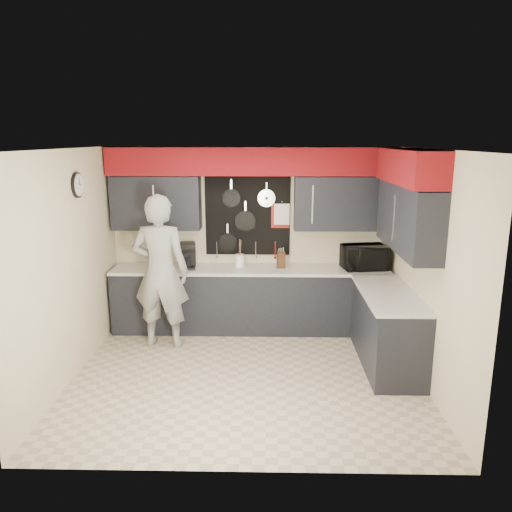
{
  "coord_description": "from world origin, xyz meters",
  "views": [
    {
      "loc": [
        0.23,
        -5.37,
        2.71
      ],
      "look_at": [
        0.1,
        0.5,
        1.32
      ],
      "focal_mm": 35.0,
      "sensor_mm": 36.0,
      "label": 1
    }
  ],
  "objects_px": {
    "microwave": "(364,257)",
    "knife_block": "(281,260)",
    "coffee_maker": "(188,255)",
    "utensil_crock": "(240,261)",
    "person": "(161,272)"
  },
  "relations": [
    {
      "from": "person",
      "to": "coffee_maker",
      "type": "bearing_deg",
      "value": -108.82
    },
    {
      "from": "coffee_maker",
      "to": "person",
      "type": "height_order",
      "value": "person"
    },
    {
      "from": "knife_block",
      "to": "person",
      "type": "height_order",
      "value": "person"
    },
    {
      "from": "knife_block",
      "to": "coffee_maker",
      "type": "height_order",
      "value": "coffee_maker"
    },
    {
      "from": "knife_block",
      "to": "utensil_crock",
      "type": "bearing_deg",
      "value": 166.41
    },
    {
      "from": "microwave",
      "to": "utensil_crock",
      "type": "relative_size",
      "value": 3.37
    },
    {
      "from": "coffee_maker",
      "to": "microwave",
      "type": "bearing_deg",
      "value": -7.66
    },
    {
      "from": "coffee_maker",
      "to": "person",
      "type": "bearing_deg",
      "value": -123.08
    },
    {
      "from": "microwave",
      "to": "coffee_maker",
      "type": "height_order",
      "value": "coffee_maker"
    },
    {
      "from": "microwave",
      "to": "person",
      "type": "relative_size",
      "value": 0.3
    },
    {
      "from": "knife_block",
      "to": "utensil_crock",
      "type": "xyz_separation_m",
      "value": [
        -0.59,
        0.05,
        -0.03
      ]
    },
    {
      "from": "knife_block",
      "to": "coffee_maker",
      "type": "relative_size",
      "value": 0.63
    },
    {
      "from": "microwave",
      "to": "coffee_maker",
      "type": "relative_size",
      "value": 1.64
    },
    {
      "from": "microwave",
      "to": "knife_block",
      "type": "height_order",
      "value": "microwave"
    },
    {
      "from": "knife_block",
      "to": "utensil_crock",
      "type": "distance_m",
      "value": 0.59
    }
  ]
}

